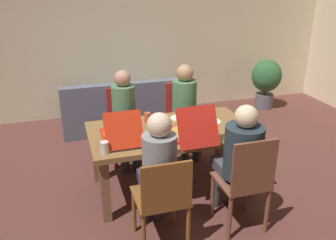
% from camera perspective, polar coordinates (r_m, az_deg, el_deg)
% --- Properties ---
extents(ground_plane, '(20.00, 20.00, 0.00)m').
position_cam_1_polar(ground_plane, '(4.25, 0.40, -10.49)').
color(ground_plane, brown).
extents(back_wall, '(7.50, 0.12, 2.86)m').
position_cam_1_polar(back_wall, '(6.23, -7.11, 13.99)').
color(back_wall, beige).
rests_on(back_wall, ground).
extents(dining_table, '(1.75, 0.97, 0.73)m').
position_cam_1_polar(dining_table, '(3.95, 0.42, -2.71)').
color(dining_table, brown).
rests_on(dining_table, ground).
extents(chair_0, '(0.45, 0.45, 0.91)m').
position_cam_1_polar(chair_0, '(3.14, -0.81, -12.19)').
color(chair_0, brown).
rests_on(chair_0, ground).
extents(person_0, '(0.29, 0.52, 1.26)m').
position_cam_1_polar(person_0, '(3.15, -1.64, -7.44)').
color(person_0, '#383347').
rests_on(person_0, ground).
extents(chair_1, '(0.44, 0.45, 0.98)m').
position_cam_1_polar(chair_1, '(3.41, 12.22, -9.30)').
color(chair_1, brown).
rests_on(chair_1, ground).
extents(person_1, '(0.36, 0.56, 1.23)m').
position_cam_1_polar(person_1, '(3.44, 11.25, -5.32)').
color(person_1, '#3E3F46').
rests_on(person_1, ground).
extents(chair_2, '(0.42, 0.43, 0.94)m').
position_cam_1_polar(chair_2, '(4.90, 2.21, 0.64)').
color(chair_2, '#AE2D29').
rests_on(chair_2, ground).
extents(person_2, '(0.32, 0.50, 1.23)m').
position_cam_1_polar(person_2, '(4.70, 2.79, 2.66)').
color(person_2, '#36414A').
rests_on(person_2, ground).
extents(chair_3, '(0.39, 0.45, 0.93)m').
position_cam_1_polar(chair_3, '(4.74, -7.03, -0.39)').
color(chair_3, '#A9272A').
rests_on(chair_3, ground).
extents(person_3, '(0.29, 0.52, 1.21)m').
position_cam_1_polar(person_3, '(4.52, -6.80, 1.45)').
color(person_3, '#33394D').
rests_on(person_3, ground).
extents(pizza_box_0, '(0.40, 0.59, 0.39)m').
position_cam_1_polar(pizza_box_0, '(3.71, 3.33, -1.93)').
color(pizza_box_0, red).
rests_on(pizza_box_0, dining_table).
extents(pizza_box_1, '(0.37, 0.57, 0.33)m').
position_cam_1_polar(pizza_box_1, '(3.73, -7.53, -2.03)').
color(pizza_box_1, red).
rests_on(pizza_box_1, dining_table).
extents(plate_0, '(0.25, 0.25, 0.01)m').
position_cam_1_polar(plate_0, '(4.12, 6.62, -0.27)').
color(plate_0, white).
rests_on(plate_0, dining_table).
extents(plate_1, '(0.21, 0.21, 0.01)m').
position_cam_1_polar(plate_1, '(4.20, 1.78, 0.33)').
color(plate_1, white).
rests_on(plate_1, dining_table).
extents(plate_2, '(0.23, 0.23, 0.03)m').
position_cam_1_polar(plate_2, '(3.98, 11.12, -1.31)').
color(plate_2, white).
rests_on(plate_2, dining_table).
extents(drinking_glass_0, '(0.08, 0.08, 0.12)m').
position_cam_1_polar(drinking_glass_0, '(3.42, -9.96, -4.32)').
color(drinking_glass_0, silver).
rests_on(drinking_glass_0, dining_table).
extents(drinking_glass_1, '(0.07, 0.07, 0.12)m').
position_cam_1_polar(drinking_glass_1, '(4.07, -3.26, 0.38)').
color(drinking_glass_1, '#BA4A33').
rests_on(drinking_glass_1, dining_table).
extents(drinking_glass_2, '(0.08, 0.08, 0.12)m').
position_cam_1_polar(drinking_glass_2, '(3.52, -3.51, -3.24)').
color(drinking_glass_2, '#E2C862').
rests_on(drinking_glass_2, dining_table).
extents(couch, '(1.89, 0.79, 0.80)m').
position_cam_1_polar(couch, '(5.78, -7.05, 1.58)').
color(couch, slate).
rests_on(couch, ground).
extents(potted_plant, '(0.53, 0.53, 0.89)m').
position_cam_1_polar(potted_plant, '(6.75, 15.21, 6.21)').
color(potted_plant, '#5A5861').
rests_on(potted_plant, ground).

